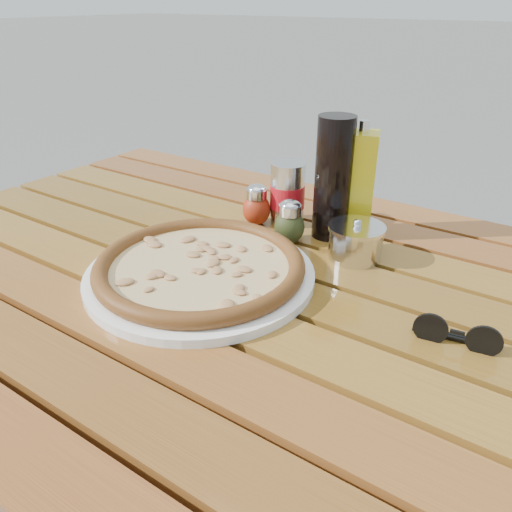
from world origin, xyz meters
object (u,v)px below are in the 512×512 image
Objects in this scene: parmesan_tin at (356,241)px; sunglasses at (457,335)px; olive_oil_cruet at (359,184)px; soda_can at (287,194)px; oregano_shaker at (290,223)px; pizza at (200,266)px; table at (249,317)px; plate at (200,274)px; dark_bottle at (333,179)px; pepper_shaker at (256,205)px.

parmesan_tin is 1.06× the size of sunglasses.
soda_can is at bearing -167.68° from olive_oil_cruet.
pizza is at bearing -104.36° from oregano_shaker.
sunglasses reaches higher than table.
soda_can reaches higher than plate.
oregano_shaker reaches higher than sunglasses.
oregano_shaker reaches higher than table.
plate is 0.34m from olive_oil_cruet.
soda_can is 1.03× the size of parmesan_tin.
dark_bottle is at bearing 134.27° from sunglasses.
dark_bottle is at bearing 69.79° from pizza.
oregano_shaker reaches higher than parmesan_tin.
dark_bottle reaches higher than olive_oil_cruet.
pizza is 0.23m from pepper_shaker.
pizza is 2.02× the size of dark_bottle.
pepper_shaker is 0.74× the size of sunglasses.
parmesan_tin is at bearing -20.47° from soda_can.
table is at bearing -105.08° from olive_oil_cruet.
table is at bearing 35.48° from pizza.
dark_bottle reaches higher than oregano_shaker.
oregano_shaker is at bearing -56.27° from soda_can.
parmesan_tin is at bearing 49.59° from plate.
sunglasses is (0.38, -0.22, -0.04)m from soda_can.
dark_bottle reaches higher than pepper_shaker.
olive_oil_cruet reaches higher than pizza.
table is 12.00× the size of parmesan_tin.
table is at bearing 35.48° from plate.
pepper_shaker is at bearing 101.43° from plate.
olive_oil_cruet is (0.18, 0.07, 0.06)m from pepper_shaker.
plate is at bearing -110.21° from dark_bottle.
plate is 0.38m from sunglasses.
oregano_shaker is at bearing -127.97° from olive_oil_cruet.
soda_can is (0.04, 0.04, 0.02)m from pepper_shaker.
pepper_shaker is at bearing 159.64° from oregano_shaker.
parmesan_tin is (0.17, -0.06, -0.03)m from soda_can.
parmesan_tin is at bearing -6.46° from pepper_shaker.
table is 0.12m from pizza.
plate is 0.27m from parmesan_tin.
dark_bottle is (0.10, 0.26, 0.09)m from pizza.
sunglasses is at bearing -44.56° from olive_oil_cruet.
olive_oil_cruet is (0.13, 0.03, 0.04)m from soda_can.
table is 0.22m from parmesan_tin.
olive_oil_cruet reaches higher than oregano_shaker.
pepper_shaker is 1.00× the size of oregano_shaker.
olive_oil_cruet is 0.12m from parmesan_tin.
dark_bottle is 1.83× the size of soda_can.
oregano_shaker is 0.09m from soda_can.
oregano_shaker is at bearing -20.36° from pepper_shaker.
table is 17.07× the size of oregano_shaker.
soda_can reaches higher than pizza.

